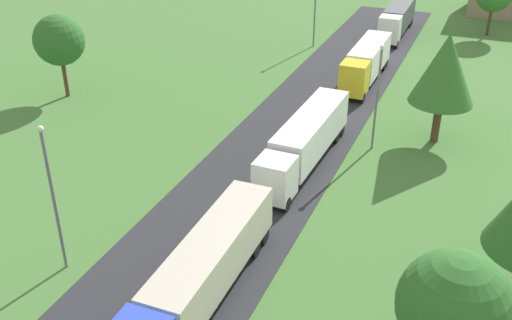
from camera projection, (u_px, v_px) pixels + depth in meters
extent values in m
cube|color=white|center=(190.00, 261.00, 34.71)|extent=(0.16, 2.40, 0.01)
cube|color=white|center=(237.00, 204.00, 40.13)|extent=(0.16, 2.40, 0.01)
cube|color=white|center=(276.00, 157.00, 46.09)|extent=(0.16, 2.40, 0.01)
cube|color=white|center=(301.00, 126.00, 51.04)|extent=(0.16, 2.40, 0.01)
cube|color=white|center=(326.00, 95.00, 57.09)|extent=(0.16, 2.40, 0.01)
cube|color=white|center=(344.00, 72.00, 62.58)|extent=(0.16, 2.40, 0.01)
cube|color=white|center=(359.00, 55.00, 67.60)|extent=(0.16, 2.40, 0.01)
cube|color=white|center=(373.00, 37.00, 73.59)|extent=(0.16, 2.40, 0.01)
cube|color=beige|center=(212.00, 256.00, 31.73)|extent=(2.60, 11.55, 2.62)
cube|color=black|center=(213.00, 278.00, 32.45)|extent=(1.00, 10.96, 0.24)
cylinder|color=black|center=(255.00, 249.00, 34.98)|extent=(0.36, 1.00, 1.00)
cylinder|color=black|center=(223.00, 241.00, 35.67)|extent=(0.36, 1.00, 1.00)
cylinder|color=black|center=(264.00, 236.00, 36.10)|extent=(0.36, 1.00, 1.00)
cylinder|color=black|center=(232.00, 228.00, 36.79)|extent=(0.36, 1.00, 1.00)
cube|color=white|center=(275.00, 178.00, 39.39)|extent=(2.50, 2.52, 2.81)
cube|color=black|center=(268.00, 180.00, 38.21)|extent=(2.10, 0.16, 1.24)
cube|color=white|center=(311.00, 132.00, 44.97)|extent=(2.79, 11.15, 2.80)
cube|color=black|center=(310.00, 150.00, 45.73)|extent=(1.18, 10.55, 0.24)
cylinder|color=black|center=(286.00, 204.00, 39.20)|extent=(0.38, 1.01, 1.00)
cylinder|color=black|center=(257.00, 197.00, 39.95)|extent=(0.38, 1.01, 1.00)
cylinder|color=black|center=(336.00, 136.00, 48.07)|extent=(0.38, 1.01, 1.00)
cylinder|color=black|center=(312.00, 132.00, 48.82)|extent=(0.38, 1.01, 1.00)
cylinder|color=black|center=(341.00, 130.00, 49.14)|extent=(0.38, 1.01, 1.00)
cylinder|color=black|center=(317.00, 126.00, 49.89)|extent=(0.38, 1.01, 1.00)
cube|color=yellow|center=(354.00, 78.00, 55.36)|extent=(2.44, 2.39, 3.04)
cube|color=black|center=(351.00, 77.00, 54.18)|extent=(2.10, 0.10, 1.34)
cube|color=white|center=(369.00, 57.00, 60.24)|extent=(2.50, 9.17, 2.83)
cube|color=black|center=(368.00, 72.00, 61.02)|extent=(0.90, 8.71, 0.24)
cylinder|color=black|center=(362.00, 98.00, 55.25)|extent=(0.35, 1.00, 1.00)
cylinder|color=black|center=(340.00, 94.00, 55.96)|extent=(0.35, 1.00, 1.00)
cylinder|color=black|center=(383.00, 66.00, 62.94)|extent=(0.35, 1.00, 1.00)
cylinder|color=black|center=(364.00, 63.00, 63.65)|extent=(0.35, 1.00, 1.00)
cylinder|color=black|center=(386.00, 63.00, 63.84)|extent=(0.35, 1.00, 1.00)
cylinder|color=black|center=(366.00, 60.00, 64.54)|extent=(0.35, 1.00, 1.00)
cube|color=white|center=(389.00, 29.00, 69.61)|extent=(2.46, 2.29, 3.00)
cube|color=black|center=(388.00, 27.00, 68.48)|extent=(2.10, 0.12, 1.32)
cube|color=#4C5156|center=(399.00, 15.00, 74.62)|extent=(2.59, 9.56, 2.75)
cube|color=black|center=(398.00, 27.00, 75.37)|extent=(0.98, 9.06, 0.24)
cylinder|color=black|center=(396.00, 44.00, 69.52)|extent=(0.36, 1.00, 1.00)
cylinder|color=black|center=(378.00, 42.00, 70.21)|extent=(0.36, 1.00, 1.00)
cylinder|color=black|center=(410.00, 23.00, 77.40)|extent=(0.36, 1.00, 1.00)
cylinder|color=black|center=(394.00, 21.00, 78.09)|extent=(0.36, 1.00, 1.00)
cylinder|color=black|center=(411.00, 21.00, 78.33)|extent=(0.36, 1.00, 1.00)
cylinder|color=black|center=(395.00, 19.00, 79.02)|extent=(0.36, 1.00, 1.00)
cylinder|color=slate|center=(54.00, 203.00, 32.30)|extent=(0.18, 0.18, 8.69)
sphere|color=silver|center=(40.00, 129.00, 30.17)|extent=(0.36, 0.36, 0.36)
cylinder|color=slate|center=(377.00, 101.00, 45.54)|extent=(0.18, 0.18, 8.18)
sphere|color=silver|center=(382.00, 47.00, 43.53)|extent=(0.36, 0.36, 0.36)
cylinder|color=slate|center=(315.00, 13.00, 68.72)|extent=(0.18, 0.18, 7.99)
sphere|color=#2D6628|center=(454.00, 306.00, 24.08)|extent=(4.76, 4.76, 4.76)
cylinder|color=#513823|center=(437.00, 122.00, 47.81)|extent=(0.64, 0.64, 3.43)
cone|color=#38702D|center=(445.00, 69.00, 45.67)|extent=(5.05, 5.05, 5.55)
cylinder|color=#513823|center=(489.00, 21.00, 73.73)|extent=(0.36, 0.36, 3.52)
cylinder|color=#513823|center=(65.00, 78.00, 56.17)|extent=(0.39, 0.39, 3.74)
sphere|color=#2D6628|center=(59.00, 40.00, 54.44)|extent=(4.69, 4.69, 4.69)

